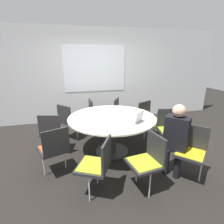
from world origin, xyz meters
The scene contains 16 objects.
ground_plane centered at (0.00, 0.00, 0.00)m, with size 16.00×16.00×0.00m, color black.
wall_back centered at (0.00, 2.12, 1.35)m, with size 8.00×0.07×2.70m.
conference_table centered at (0.00, 0.00, 0.63)m, with size 1.71×1.71×0.76m.
chair_0 centered at (1.04, -1.06, 0.50)m, with size 0.61×0.61×0.85m.
chair_1 centered at (1.17, -0.15, 0.50)m, with size 0.51×0.49×0.85m.
chair_2 centered at (1.04, 0.56, 0.50)m, with size 0.58×0.57×0.85m.
chair_3 centered at (0.51, 1.07, 0.50)m, with size 0.58×0.59×0.85m.
chair_4 centered at (-0.15, 1.17, 0.50)m, with size 0.45×0.47×0.85m.
chair_5 centered at (-0.84, 0.83, 0.50)m, with size 0.61×0.61×0.85m.
chair_6 centered at (-1.16, 0.23, 0.50)m, with size 0.53×0.52×0.85m.
chair_7 centered at (-1.08, -0.49, 0.50)m, with size 0.56×0.55×0.85m.
chair_8 centered at (-0.47, -1.09, 0.50)m, with size 0.57×0.58×0.85m.
chair_9 centered at (0.24, -1.16, 0.50)m, with size 0.48×0.50×0.85m.
person_0 centered at (0.82, -0.93, 0.70)m, with size 0.40×0.41×1.20m.
laptop centered at (0.36, -0.40, 0.82)m, with size 0.37×0.37×0.21m.
handbag centered at (0.91, 1.02, 0.14)m, with size 0.36×0.16×0.28m.
Camera 1 is at (-0.77, -3.15, 1.88)m, focal length 28.00 mm.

